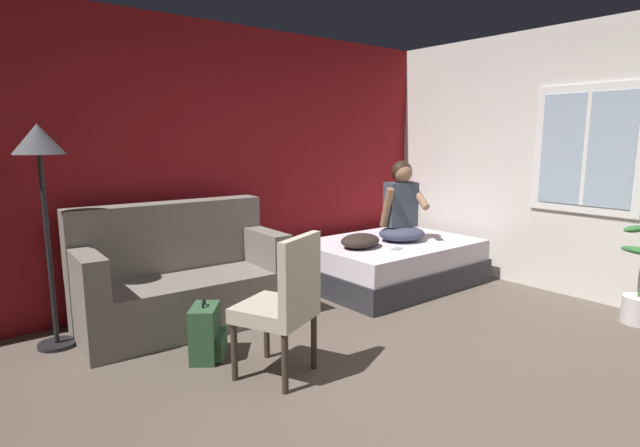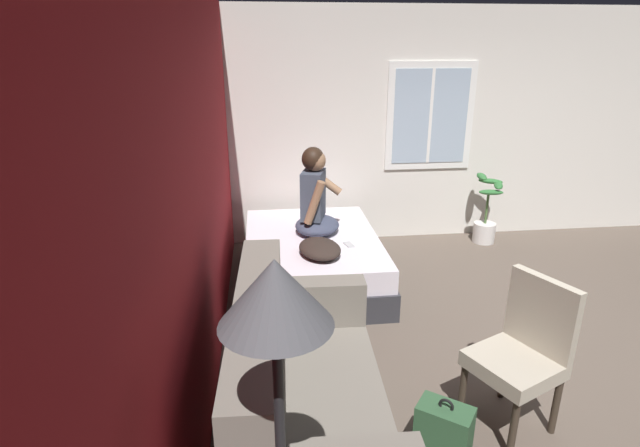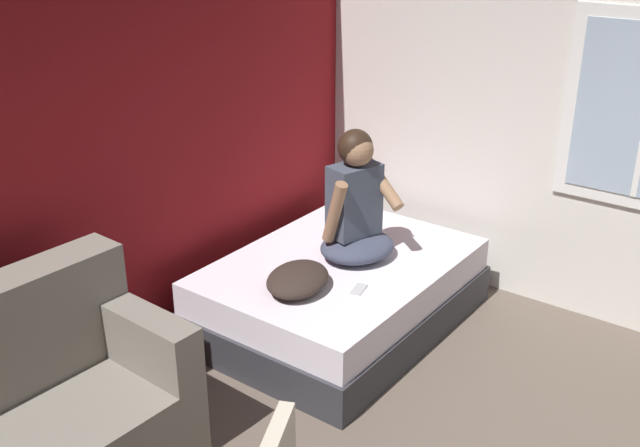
{
  "view_description": "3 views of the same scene",
  "coord_description": "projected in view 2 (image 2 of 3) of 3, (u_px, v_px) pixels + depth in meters",
  "views": [
    {
      "loc": [
        -2.37,
        -1.79,
        1.6
      ],
      "look_at": [
        0.63,
        1.96,
        0.77
      ],
      "focal_mm": 28.0,
      "sensor_mm": 36.0,
      "label": 1
    },
    {
      "loc": [
        -3.02,
        2.36,
        2.29
      ],
      "look_at": [
        0.89,
        1.91,
        0.86
      ],
      "focal_mm": 28.0,
      "sensor_mm": 36.0,
      "label": 2
    },
    {
      "loc": [
        -2.07,
        -0.64,
        2.68
      ],
      "look_at": [
        0.85,
        1.53,
        1.1
      ],
      "focal_mm": 42.0,
      "sensor_mm": 36.0,
      "label": 3
    }
  ],
  "objects": [
    {
      "name": "backpack",
      "position": [
        443.0,
        437.0,
        2.82
      ],
      "size": [
        0.35,
        0.35,
        0.46
      ],
      "color": "#2D5133",
      "rests_on": "ground"
    },
    {
      "name": "person_seated",
      "position": [
        315.0,
        199.0,
        4.95
      ],
      "size": [
        0.62,
        0.57,
        0.88
      ],
      "color": "#383D51",
      "rests_on": "bed"
    },
    {
      "name": "potted_plant",
      "position": [
        486.0,
        218.0,
        6.01
      ],
      "size": [
        0.39,
        0.37,
        0.85
      ],
      "color": "silver",
      "rests_on": "ground"
    },
    {
      "name": "side_chair",
      "position": [
        523.0,
        350.0,
        3.04
      ],
      "size": [
        0.61,
        0.61,
        0.98
      ],
      "color": "#382D23",
      "rests_on": "ground"
    },
    {
      "name": "throw_pillow",
      "position": [
        320.0,
        249.0,
        4.49
      ],
      "size": [
        0.56,
        0.47,
        0.14
      ],
      "primitive_type": "ellipsoid",
      "rotation": [
        0.0,
        0.0,
        0.26
      ],
      "color": "#2D231E",
      "rests_on": "bed"
    },
    {
      "name": "wall_side_with_window",
      "position": [
        459.0,
        126.0,
        5.98
      ],
      "size": [
        0.19,
        6.89,
        2.7
      ],
      "color": "silver",
      "rests_on": "ground"
    },
    {
      "name": "wall_back_accent",
      "position": [
        189.0,
        204.0,
        3.09
      ],
      "size": [
        10.38,
        0.16,
        2.7
      ],
      "primitive_type": "cube",
      "color": "maroon",
      "rests_on": "ground"
    },
    {
      "name": "bed",
      "position": [
        312.0,
        259.0,
        5.05
      ],
      "size": [
        1.85,
        1.34,
        0.48
      ],
      "color": "#2D2D33",
      "rests_on": "ground"
    },
    {
      "name": "floor_lamp",
      "position": [
        277.0,
        339.0,
        1.54
      ],
      "size": [
        0.36,
        0.36,
        1.7
      ],
      "color": "black",
      "rests_on": "ground"
    },
    {
      "name": "ground_plane",
      "position": [
        577.0,
        357.0,
        3.86
      ],
      "size": [
        40.0,
        40.0,
        0.0
      ],
      "primitive_type": "plane",
      "color": "brown"
    },
    {
      "name": "couch",
      "position": [
        301.0,
        401.0,
        2.81
      ],
      "size": [
        1.73,
        0.89,
        1.04
      ],
      "color": "slate",
      "rests_on": "ground"
    },
    {
      "name": "cell_phone",
      "position": [
        349.0,
        245.0,
        4.74
      ],
      "size": [
        0.16,
        0.1,
        0.01
      ],
      "primitive_type": "cube",
      "rotation": [
        0.0,
        0.0,
        1.81
      ],
      "color": "#B7B7BC",
      "rests_on": "bed"
    }
  ]
}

